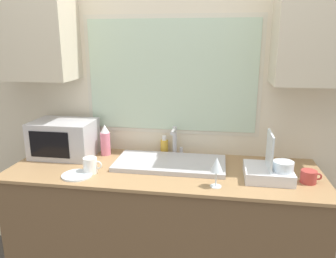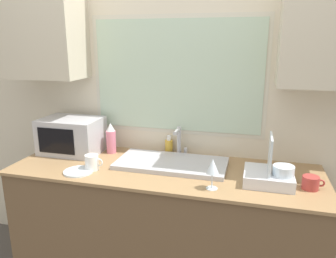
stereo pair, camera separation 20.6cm
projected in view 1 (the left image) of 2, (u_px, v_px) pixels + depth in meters
countertop at (164, 227)px, 2.29m from camera, size 2.04×0.70×0.89m
wall_back at (171, 83)px, 2.34m from camera, size 6.00×0.38×2.60m
sink_basin at (170, 163)px, 2.22m from camera, size 0.74×0.37×0.03m
faucet at (175, 139)px, 2.38m from camera, size 0.08×0.14×0.22m
microwave at (64, 138)px, 2.37m from camera, size 0.44×0.31×0.26m
dish_rack at (270, 170)px, 1.99m from camera, size 0.28×0.27×0.29m
spray_bottle at (105, 140)px, 2.40m from camera, size 0.07×0.07×0.23m
soap_bottle at (164, 146)px, 2.44m from camera, size 0.06×0.06×0.14m
mug_near_sink at (90, 165)px, 2.08m from camera, size 0.12×0.09×0.10m
wine_glass at (217, 165)px, 1.86m from camera, size 0.07×0.07×0.18m
mug_by_rack at (309, 177)px, 1.94m from camera, size 0.12×0.09×0.08m
small_plate at (77, 175)px, 2.04m from camera, size 0.19×0.19×0.01m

